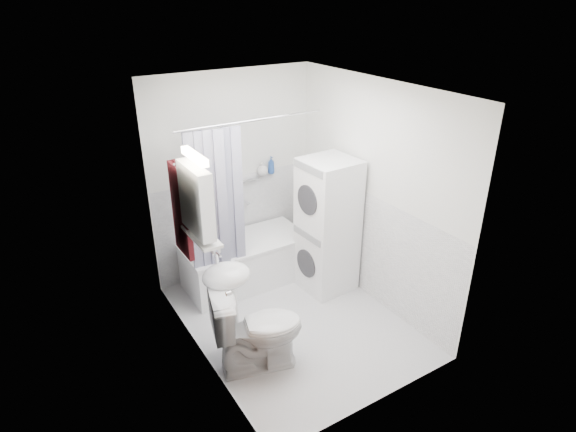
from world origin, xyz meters
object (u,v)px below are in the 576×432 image
sink (228,289)px  toilet (258,330)px  washer_dryer (327,226)px  bathtub (246,259)px

sink → toilet: bearing=-66.6°
sink → washer_dryer: 1.50m
bathtub → sink: sink is taller
bathtub → toilet: bearing=-112.6°
bathtub → toilet: (-0.55, -1.31, 0.10)m
sink → bathtub: bearing=56.0°
washer_dryer → toilet: 1.55m
toilet → bathtub: bearing=-7.3°
bathtub → sink: 1.28m
toilet → sink: bearing=38.7°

